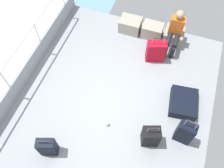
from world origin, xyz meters
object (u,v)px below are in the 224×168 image
object	(u,v)px
passenger_seated	(175,31)
suitcase_3	(183,103)
cargo_crate_1	(152,31)
suitcase_0	(156,51)
cargo_crate_2	(173,36)
paper_cup	(107,124)
cargo_crate_0	(130,25)
suitcase_2	(185,133)
suitcase_4	(47,147)
suitcase_1	(151,136)

from	to	relation	value
passenger_seated	suitcase_3	xyz separation A→B (m)	(0.63, -1.64, -0.45)
cargo_crate_1	suitcase_0	world-z (taller)	suitcase_0
cargo_crate_1	passenger_seated	distance (m)	0.71
cargo_crate_2	passenger_seated	xyz separation A→B (m)	(0.00, -0.18, 0.37)
passenger_seated	paper_cup	xyz separation A→B (m)	(-0.83, -2.66, -0.51)
cargo_crate_0	suitcase_3	xyz separation A→B (m)	(1.82, -1.82, -0.08)
passenger_seated	suitcase_3	distance (m)	1.81
passenger_seated	suitcase_2	world-z (taller)	passenger_seated
cargo_crate_0	suitcase_0	xyz separation A→B (m)	(0.88, -0.75, 0.11)
passenger_seated	suitcase_3	bearing A→B (deg)	-68.94
cargo_crate_2	passenger_seated	bearing A→B (deg)	-90.00
cargo_crate_0	suitcase_4	xyz separation A→B (m)	(-0.54, -3.78, 0.09)
passenger_seated	suitcase_1	bearing A→B (deg)	-87.27
suitcase_0	suitcase_4	world-z (taller)	suitcase_0
passenger_seated	suitcase_0	bearing A→B (deg)	-118.67
paper_cup	cargo_crate_1	bearing A→B (deg)	84.92
cargo_crate_0	suitcase_4	bearing A→B (deg)	-98.13
cargo_crate_1	suitcase_0	distance (m)	0.80
passenger_seated	suitcase_3	size ratio (longest dim) A/B	1.35
cargo_crate_1	cargo_crate_2	distance (m)	0.57
cargo_crate_0	suitcase_1	bearing A→B (deg)	-65.49
cargo_crate_1	suitcase_2	size ratio (longest dim) A/B	0.63
suitcase_0	paper_cup	bearing A→B (deg)	-103.94
cargo_crate_2	paper_cup	world-z (taller)	cargo_crate_2
cargo_crate_1	paper_cup	distance (m)	2.86
cargo_crate_2	paper_cup	xyz separation A→B (m)	(-0.83, -2.84, -0.14)
suitcase_1	suitcase_4	world-z (taller)	suitcase_1
cargo_crate_1	suitcase_4	world-z (taller)	suitcase_4
suitcase_2	suitcase_3	xyz separation A→B (m)	(-0.12, 0.79, -0.23)
suitcase_3	paper_cup	xyz separation A→B (m)	(-1.46, -1.02, -0.06)
cargo_crate_0	suitcase_4	distance (m)	3.82
cargo_crate_0	paper_cup	size ratio (longest dim) A/B	5.99
suitcase_4	cargo_crate_1	bearing A→B (deg)	73.01
cargo_crate_1	suitcase_1	size ratio (longest dim) A/B	0.77
cargo_crate_1	cargo_crate_0	bearing A→B (deg)	179.97
cargo_crate_1	paper_cup	world-z (taller)	cargo_crate_1
suitcase_4	passenger_seated	bearing A→B (deg)	64.29
suitcase_3	suitcase_2	bearing A→B (deg)	-81.31
suitcase_1	suitcase_4	distance (m)	2.06
suitcase_1	paper_cup	bearing A→B (deg)	177.25
suitcase_0	suitcase_1	bearing A→B (deg)	-78.51
cargo_crate_2	suitcase_3	size ratio (longest dim) A/B	0.66
cargo_crate_0	paper_cup	world-z (taller)	cargo_crate_0
suitcase_1	suitcase_3	world-z (taller)	suitcase_1
cargo_crate_0	suitcase_4	world-z (taller)	suitcase_4
suitcase_0	suitcase_3	world-z (taller)	suitcase_0
cargo_crate_0	suitcase_1	distance (m)	3.18
passenger_seated	suitcase_0	distance (m)	0.69
cargo_crate_2	suitcase_3	world-z (taller)	cargo_crate_2
paper_cup	suitcase_4	bearing A→B (deg)	-134.08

